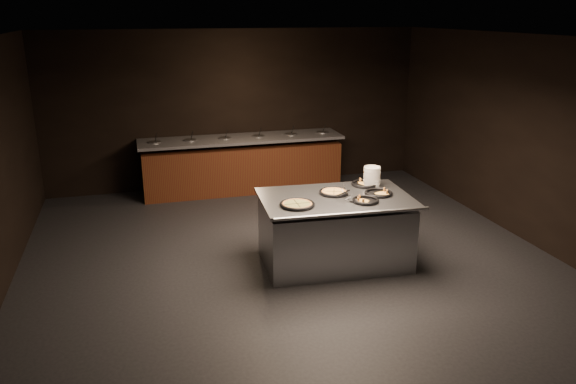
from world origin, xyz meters
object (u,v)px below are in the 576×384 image
object	(u,v)px
plate_stack	(372,176)
pan_cheese_whole	(334,192)
serving_counter	(334,232)
pan_veggie_whole	(297,204)

from	to	relation	value
plate_stack	pan_cheese_whole	bearing A→B (deg)	-161.71
serving_counter	pan_cheese_whole	bearing A→B (deg)	82.06
plate_stack	pan_veggie_whole	size ratio (longest dim) A/B	0.59
serving_counter	pan_cheese_whole	size ratio (longest dim) A/B	5.09
pan_cheese_whole	plate_stack	bearing A→B (deg)	18.29
plate_stack	pan_cheese_whole	distance (m)	0.66
plate_stack	serving_counter	bearing A→B (deg)	-152.68
pan_cheese_whole	serving_counter	bearing A→B (deg)	-101.55
serving_counter	plate_stack	size ratio (longest dim) A/B	7.82
plate_stack	pan_veggie_whole	world-z (taller)	plate_stack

